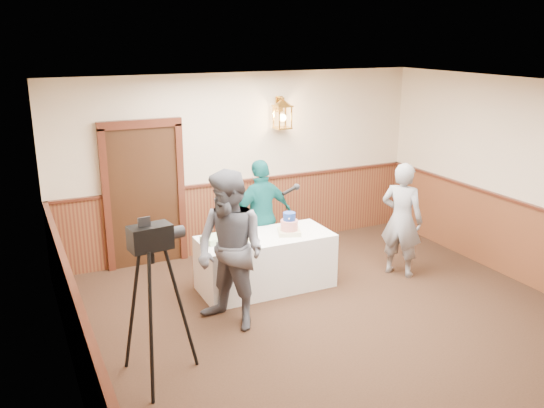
{
  "coord_description": "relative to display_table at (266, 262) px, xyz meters",
  "views": [
    {
      "loc": [
        -3.38,
        -4.71,
        3.36
      ],
      "look_at": [
        -0.35,
        1.7,
        1.25
      ],
      "focal_mm": 38.0,
      "sensor_mm": 36.0,
      "label": 1
    }
  ],
  "objects": [
    {
      "name": "ground",
      "position": [
        0.35,
        -1.9,
        -0.38
      ],
      "size": [
        7.0,
        7.0,
        0.0
      ],
      "primitive_type": "plane",
      "color": "black",
      "rests_on": "ground"
    },
    {
      "name": "room_shell",
      "position": [
        0.29,
        -1.45,
        1.15
      ],
      "size": [
        6.02,
        7.02,
        2.81
      ],
      "color": "beige",
      "rests_on": "ground"
    },
    {
      "name": "display_table",
      "position": [
        0.0,
        0.0,
        0.0
      ],
      "size": [
        1.8,
        0.8,
        0.75
      ],
      "primitive_type": "cube",
      "color": "white",
      "rests_on": "ground"
    },
    {
      "name": "tiered_cake",
      "position": [
        0.32,
        -0.06,
        0.49
      ],
      "size": [
        0.38,
        0.38,
        0.3
      ],
      "rotation": [
        0.0,
        0.0,
        -0.36
      ],
      "color": "beige",
      "rests_on": "display_table"
    },
    {
      "name": "sheet_cake_yellow",
      "position": [
        -0.37,
        -0.01,
        0.41
      ],
      "size": [
        0.35,
        0.31,
        0.06
      ],
      "primitive_type": "cube",
      "rotation": [
        0.0,
        0.0,
        0.33
      ],
      "color": "#FDF797",
      "rests_on": "display_table"
    },
    {
      "name": "sheet_cake_green",
      "position": [
        -0.68,
        0.08,
        0.41
      ],
      "size": [
        0.38,
        0.33,
        0.08
      ],
      "primitive_type": "cube",
      "rotation": [
        0.0,
        0.0,
        0.24
      ],
      "color": "#B1D596",
      "rests_on": "display_table"
    },
    {
      "name": "interviewer",
      "position": [
        -0.81,
        -0.79,
        0.57
      ],
      "size": [
        1.63,
        1.15,
        1.89
      ],
      "rotation": [
        0.0,
        0.0,
        -1.09
      ],
      "color": "#55565F",
      "rests_on": "ground"
    },
    {
      "name": "baker",
      "position": [
        1.94,
        -0.4,
        0.45
      ],
      "size": [
        0.66,
        0.72,
        1.65
      ],
      "primitive_type": "imported",
      "rotation": [
        0.0,
        0.0,
        2.14
      ],
      "color": "gray",
      "rests_on": "ground"
    },
    {
      "name": "assistant_p",
      "position": [
        0.21,
        0.58,
        0.45
      ],
      "size": [
        1.01,
        0.51,
        1.66
      ],
      "primitive_type": "imported",
      "rotation": [
        0.0,
        0.0,
        3.25
      ],
      "color": "#115A5A",
      "rests_on": "ground"
    },
    {
      "name": "tv_camera_rig",
      "position": [
        -1.89,
        -1.5,
        0.36
      ],
      "size": [
        0.64,
        0.6,
        1.63
      ],
      "rotation": [
        0.0,
        0.0,
        0.14
      ],
      "color": "black",
      "rests_on": "ground"
    }
  ]
}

